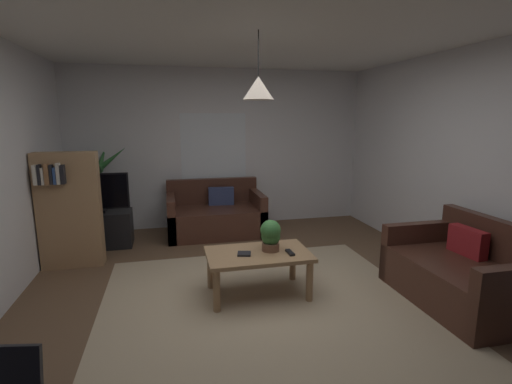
{
  "coord_description": "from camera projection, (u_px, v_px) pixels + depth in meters",
  "views": [
    {
      "loc": [
        -0.85,
        -3.34,
        1.79
      ],
      "look_at": [
        0.0,
        0.3,
        1.05
      ],
      "focal_mm": 26.3,
      "sensor_mm": 36.0,
      "label": 1
    }
  ],
  "objects": [
    {
      "name": "ceiling",
      "position": [
        264.0,
        24.0,
        3.22
      ],
      "size": [
        4.81,
        5.68,
        0.02
      ],
      "primitive_type": "cube",
      "color": "white"
    },
    {
      "name": "couch_right_side",
      "position": [
        463.0,
        276.0,
        3.66
      ],
      "size": [
        0.89,
        1.38,
        0.82
      ],
      "rotation": [
        0.0,
        0.0,
        -1.57
      ],
      "color": "#47281E",
      "rests_on": "ground"
    },
    {
      "name": "couch_under_window",
      "position": [
        215.0,
        216.0,
        5.86
      ],
      "size": [
        1.46,
        0.89,
        0.82
      ],
      "color": "#47281E",
      "rests_on": "ground"
    },
    {
      "name": "potted_palm_corner",
      "position": [
        101.0,
        199.0,
        5.61
      ],
      "size": [
        0.8,
        0.91,
        1.4
      ],
      "color": "beige",
      "rests_on": "ground"
    },
    {
      "name": "coffee_table",
      "position": [
        258.0,
        259.0,
        3.81
      ],
      "size": [
        1.04,
        0.64,
        0.45
      ],
      "color": "#A87F56",
      "rests_on": "ground"
    },
    {
      "name": "wall_back",
      "position": [
        221.0,
        149.0,
        6.22
      ],
      "size": [
        4.93,
        0.06,
        2.57
      ],
      "primitive_type": "cube",
      "color": "silver",
      "rests_on": "ground"
    },
    {
      "name": "book_on_table_0",
      "position": [
        244.0,
        254.0,
        3.72
      ],
      "size": [
        0.15,
        0.14,
        0.02
      ],
      "primitive_type": "cube",
      "rotation": [
        0.0,
        0.0,
        -0.25
      ],
      "color": "black",
      "rests_on": "coffee_table"
    },
    {
      "name": "pendant_lamp",
      "position": [
        258.0,
        88.0,
        3.48
      ],
      "size": [
        0.29,
        0.29,
        0.62
      ],
      "color": "black"
    },
    {
      "name": "floor",
      "position": [
        263.0,
        302.0,
        3.73
      ],
      "size": [
        4.81,
        5.68,
        0.02
      ],
      "primitive_type": "cube",
      "color": "brown",
      "rests_on": "ground"
    },
    {
      "name": "tv",
      "position": [
        95.0,
        193.0,
        5.13
      ],
      "size": [
        0.89,
        0.16,
        0.55
      ],
      "color": "black",
      "rests_on": "tv_stand"
    },
    {
      "name": "window_pane",
      "position": [
        214.0,
        148.0,
        6.16
      ],
      "size": [
        1.07,
        0.01,
        1.13
      ],
      "primitive_type": "cube",
      "color": "white"
    },
    {
      "name": "rug",
      "position": [
        268.0,
        311.0,
        3.54
      ],
      "size": [
        3.12,
        3.12,
        0.01
      ],
      "primitive_type": "cube",
      "color": "tan",
      "rests_on": "ground"
    },
    {
      "name": "wall_right",
      "position": [
        483.0,
        166.0,
        4.02
      ],
      "size": [
        0.06,
        5.68,
        2.57
      ],
      "primitive_type": "cube",
      "color": "silver",
      "rests_on": "ground"
    },
    {
      "name": "tv_stand",
      "position": [
        99.0,
        229.0,
        5.26
      ],
      "size": [
        0.9,
        0.44,
        0.5
      ],
      "primitive_type": "cube",
      "color": "black",
      "rests_on": "ground"
    },
    {
      "name": "remote_on_table_0",
      "position": [
        290.0,
        252.0,
        3.76
      ],
      "size": [
        0.05,
        0.16,
        0.02
      ],
      "primitive_type": "cube",
      "rotation": [
        0.0,
        0.0,
        0.03
      ],
      "color": "black",
      "rests_on": "coffee_table"
    },
    {
      "name": "potted_plant_on_table",
      "position": [
        271.0,
        235.0,
        3.82
      ],
      "size": [
        0.21,
        0.22,
        0.32
      ],
      "color": "brown",
      "rests_on": "coffee_table"
    },
    {
      "name": "bookshelf_corner",
      "position": [
        69.0,
        209.0,
        4.48
      ],
      "size": [
        0.7,
        0.31,
        1.4
      ],
      "color": "#A87F56",
      "rests_on": "ground"
    }
  ]
}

